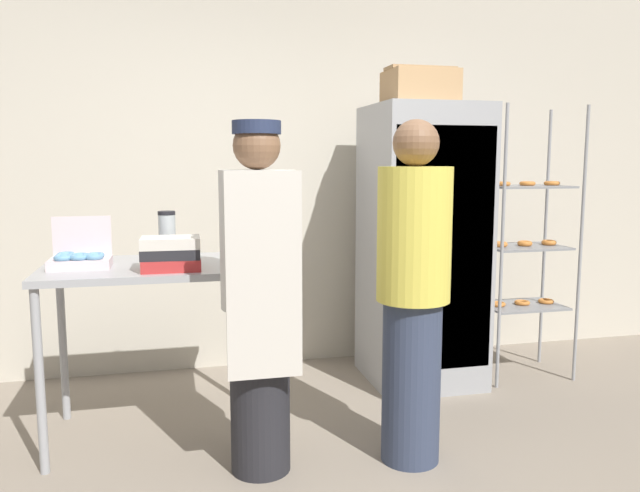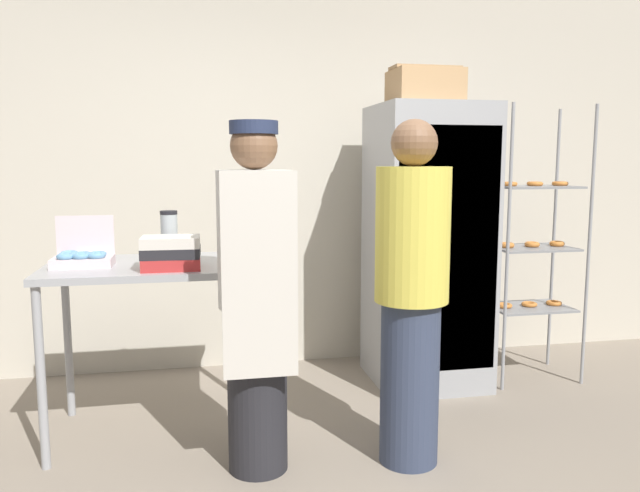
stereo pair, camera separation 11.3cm
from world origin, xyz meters
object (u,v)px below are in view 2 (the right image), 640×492
(refrigerator, at_px, (427,246))
(person_baker, at_px, (256,294))
(blender_pitcher, at_px, (169,238))
(baking_rack, at_px, (532,246))
(binder_stack, at_px, (171,253))
(donut_box, at_px, (82,257))
(person_customer, at_px, (411,292))
(cardboard_storage_box, at_px, (425,86))

(refrigerator, height_order, person_baker, refrigerator)
(blender_pitcher, distance_m, person_baker, 0.77)
(baking_rack, bearing_deg, binder_stack, -165.50)
(refrigerator, height_order, donut_box, refrigerator)
(refrigerator, relative_size, baking_rack, 1.00)
(person_customer, bearing_deg, refrigerator, 65.26)
(baking_rack, xyz_separation_m, donut_box, (-2.80, -0.43, 0.08))
(baking_rack, bearing_deg, cardboard_storage_box, -178.51)
(refrigerator, bearing_deg, donut_box, -166.39)
(person_baker, relative_size, person_customer, 0.99)
(blender_pitcher, height_order, person_baker, person_baker)
(blender_pitcher, relative_size, person_baker, 0.16)
(binder_stack, bearing_deg, cardboard_storage_box, 20.71)
(cardboard_storage_box, bearing_deg, blender_pitcher, -169.21)
(refrigerator, distance_m, blender_pitcher, 1.70)
(donut_box, bearing_deg, refrigerator, 13.61)
(refrigerator, relative_size, person_baker, 1.11)
(blender_pitcher, bearing_deg, person_baker, -56.62)
(cardboard_storage_box, bearing_deg, person_baker, -141.53)
(cardboard_storage_box, distance_m, person_customer, 1.53)
(baking_rack, xyz_separation_m, blender_pitcher, (-2.37, -0.32, 0.15))
(baking_rack, height_order, cardboard_storage_box, cardboard_storage_box)
(binder_stack, distance_m, cardboard_storage_box, 1.90)
(baking_rack, relative_size, cardboard_storage_box, 4.32)
(donut_box, height_order, blender_pitcher, blender_pitcher)
(refrigerator, xyz_separation_m, baking_rack, (0.72, -0.07, -0.01))
(refrigerator, relative_size, donut_box, 6.16)
(cardboard_storage_box, bearing_deg, binder_stack, -159.29)
(baking_rack, bearing_deg, blender_pitcher, -172.31)
(blender_pitcher, height_order, person_customer, person_customer)
(person_customer, bearing_deg, cardboard_storage_box, 66.94)
(baking_rack, xyz_separation_m, person_baker, (-1.96, -0.94, -0.05))
(refrigerator, height_order, binder_stack, refrigerator)
(cardboard_storage_box, bearing_deg, baking_rack, 1.49)
(refrigerator, bearing_deg, person_customer, -114.74)
(cardboard_storage_box, bearing_deg, refrigerator, 49.83)
(baking_rack, bearing_deg, donut_box, -171.19)
(binder_stack, height_order, person_customer, person_customer)
(binder_stack, bearing_deg, blender_pitcher, 93.31)
(cardboard_storage_box, relative_size, person_baker, 0.26)
(donut_box, bearing_deg, blender_pitcher, 14.74)
(cardboard_storage_box, bearing_deg, person_customer, -113.06)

